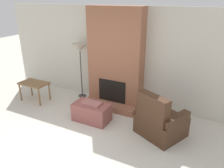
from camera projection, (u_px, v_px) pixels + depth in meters
The scene contains 7 objects.
ground_plane at pixel (57, 158), 4.07m from camera, with size 24.00×24.00×0.00m, color beige.
wall_back at pixel (120, 56), 5.87m from camera, with size 7.39×0.06×2.60m, color beige.
fireplace at pixel (115, 61), 5.68m from camera, with size 1.45×0.75×2.60m.
ottoman at pixel (92, 112), 5.23m from camera, with size 0.87×0.49×0.49m.
armchair at pixel (159, 122), 4.64m from camera, with size 1.15×1.11×1.00m.
side_table at pixel (34, 85), 6.16m from camera, with size 0.79×0.48×0.55m.
floor_lamp_left at pixel (80, 49), 6.06m from camera, with size 0.44×0.44×1.59m.
Camera 1 is at (2.39, -2.45, 2.80)m, focal length 35.00 mm.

